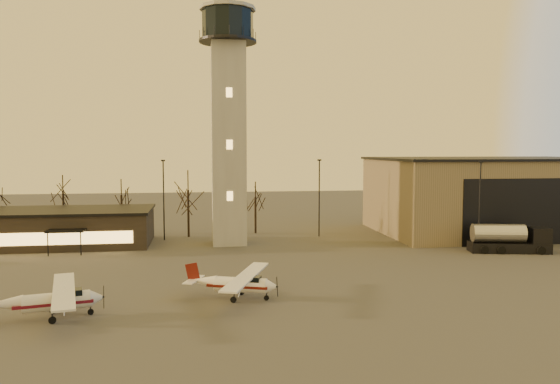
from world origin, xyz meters
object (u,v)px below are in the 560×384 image
(cessna_front, at_px, (242,287))
(terminal, at_px, (43,228))
(hangar, at_px, (490,195))
(cessna_rear, at_px, (59,304))
(control_tower, at_px, (228,108))
(fuel_truck, at_px, (509,241))

(cessna_front, bearing_deg, terminal, 149.07)
(hangar, bearing_deg, cessna_rear, -147.28)
(hangar, distance_m, cessna_front, 46.39)
(terminal, height_order, cessna_rear, terminal)
(hangar, distance_m, terminal, 58.11)
(cessna_front, relative_size, cessna_rear, 0.93)
(control_tower, distance_m, fuel_truck, 35.48)
(cessna_front, bearing_deg, fuel_truck, 45.29)
(hangar, distance_m, cessna_rear, 58.42)
(terminal, distance_m, cessna_rear, 30.85)
(hangar, bearing_deg, terminal, -178.03)
(control_tower, height_order, cessna_front, control_tower)
(control_tower, relative_size, hangar, 1.07)
(cessna_rear, bearing_deg, terminal, 93.88)
(control_tower, height_order, hangar, control_tower)
(fuel_truck, bearing_deg, cessna_front, -142.13)
(hangar, bearing_deg, control_tower, -173.69)
(cessna_front, bearing_deg, control_tower, 109.12)
(hangar, height_order, cessna_rear, hangar)
(hangar, bearing_deg, fuel_truck, -111.43)
(hangar, xyz_separation_m, cessna_front, (-36.31, -28.56, -4.23))
(terminal, distance_m, cessna_front, 34.31)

